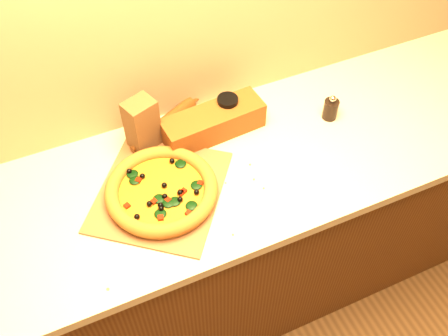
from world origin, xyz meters
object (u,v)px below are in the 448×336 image
(pizza, at_px, (162,190))
(rolling_pin, at_px, (168,121))
(dark_jar, at_px, (228,111))
(pizza_peel, at_px, (162,187))
(pepper_grinder, at_px, (331,109))

(pizza, distance_m, rolling_pin, 0.32)
(pizza, xyz_separation_m, dark_jar, (0.33, 0.22, 0.03))
(pizza_peel, bearing_deg, pepper_grinder, 42.86)
(pizza, bearing_deg, pepper_grinder, 7.92)
(pizza_peel, distance_m, pizza, 0.05)
(pepper_grinder, xyz_separation_m, dark_jar, (-0.36, 0.13, 0.02))
(pizza_peel, distance_m, dark_jar, 0.38)
(pepper_grinder, bearing_deg, pizza, -172.08)
(dark_jar, bearing_deg, pizza_peel, -149.57)
(pizza, relative_size, pepper_grinder, 3.51)
(pizza, distance_m, pepper_grinder, 0.70)
(dark_jar, bearing_deg, pizza, -146.17)
(rolling_pin, bearing_deg, dark_jar, -19.83)
(pizza_peel, relative_size, dark_jar, 4.96)
(pizza_peel, height_order, rolling_pin, rolling_pin)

